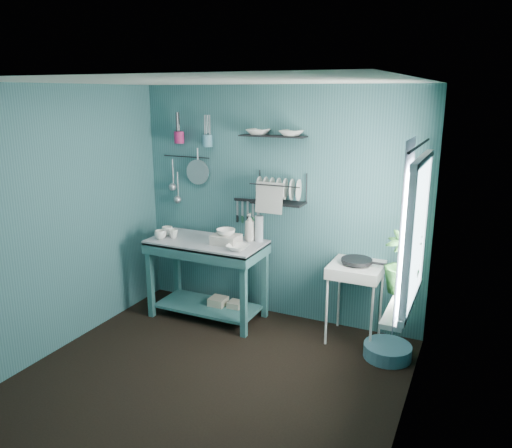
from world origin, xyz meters
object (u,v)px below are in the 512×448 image
at_px(colander, 198,172).
at_px(floor_basin, 387,351).
at_px(frying_pan, 357,261).
at_px(wash_tub, 226,239).
at_px(mug_left, 160,235).
at_px(mug_mid, 173,234).
at_px(utensil_cup_magenta, 179,137).
at_px(storage_tin_large, 218,307).
at_px(hotplate_stand, 354,302).
at_px(utensil_cup_teal, 207,141).
at_px(dish_rack, 279,188).
at_px(work_counter, 207,279).
at_px(water_bottle, 259,229).
at_px(storage_tin_small, 235,310).
at_px(mug_right, 167,231).
at_px(potted_plant, 402,262).
at_px(soap_bottle, 250,227).

xyz_separation_m(colander, floor_basin, (2.29, -0.43, -1.48)).
bearing_deg(frying_pan, wash_tub, -172.33).
bearing_deg(frying_pan, mug_left, -171.20).
xyz_separation_m(mug_mid, frying_pan, (1.97, 0.22, -0.09)).
height_order(wash_tub, utensil_cup_magenta, utensil_cup_magenta).
distance_m(mug_mid, storage_tin_large, 0.95).
height_order(hotplate_stand, utensil_cup_teal, utensil_cup_teal).
bearing_deg(dish_rack, storage_tin_large, -166.40).
distance_m(utensil_cup_teal, storage_tin_large, 1.84).
height_order(work_counter, storage_tin_large, work_counter).
relative_size(mug_mid, hotplate_stand, 0.13).
bearing_deg(hotplate_stand, utensil_cup_teal, -176.94).
relative_size(water_bottle, colander, 1.00).
height_order(wash_tub, frying_pan, wash_tub).
relative_size(utensil_cup_teal, storage_tin_small, 0.65).
xyz_separation_m(colander, storage_tin_large, (0.41, -0.31, -1.44)).
relative_size(mug_left, floor_basin, 0.28).
relative_size(mug_right, utensil_cup_teal, 0.95).
height_order(mug_mid, potted_plant, potted_plant).
distance_m(mug_mid, dish_rack, 1.26).
relative_size(water_bottle, storage_tin_large, 1.27).
bearing_deg(work_counter, frying_pan, -3.67).
xyz_separation_m(dish_rack, colander, (-1.02, 0.08, 0.09)).
bearing_deg(mug_left, water_bottle, 20.81).
relative_size(mug_right, soap_bottle, 0.41).
height_order(soap_bottle, colander, colander).
bearing_deg(water_bottle, mug_mid, -162.72).
xyz_separation_m(utensil_cup_teal, floor_basin, (2.14, -0.40, -1.84)).
height_order(soap_bottle, dish_rack, dish_rack).
relative_size(soap_bottle, frying_pan, 1.00).
height_order(wash_tub, storage_tin_large, wash_tub).
height_order(mug_left, storage_tin_small, mug_left).
bearing_deg(utensil_cup_magenta, colander, 8.11).
height_order(soap_bottle, utensil_cup_teal, utensil_cup_teal).
bearing_deg(water_bottle, storage_tin_small, -147.53).
bearing_deg(storage_tin_small, mug_right, -174.29).
xyz_separation_m(wash_tub, water_bottle, (0.27, 0.24, 0.09)).
bearing_deg(potted_plant, storage_tin_small, 163.64).
relative_size(water_bottle, floor_basin, 0.63).
height_order(utensil_cup_magenta, storage_tin_large, utensil_cup_magenta).
bearing_deg(utensil_cup_magenta, floor_basin, -9.07).
bearing_deg(utensil_cup_teal, work_counter, -65.15).
height_order(mug_mid, storage_tin_large, mug_mid).
bearing_deg(utensil_cup_teal, soap_bottle, -13.12).
bearing_deg(water_bottle, mug_left, -159.19).
xyz_separation_m(water_bottle, frying_pan, (1.07, -0.06, -0.18)).
distance_m(dish_rack, potted_plant, 1.61).
height_order(work_counter, potted_plant, potted_plant).
xyz_separation_m(water_bottle, dish_rack, (0.19, 0.06, 0.44)).
xyz_separation_m(utensil_cup_magenta, storage_tin_large, (0.62, -0.28, -1.82)).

